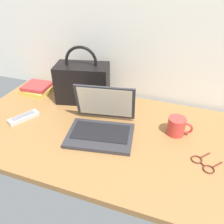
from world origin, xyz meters
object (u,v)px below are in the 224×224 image
laptop (102,124)px  coffee_mug (177,126)px  handbag (83,82)px  eyeglasses (203,164)px  remote_control_far (24,117)px  book_stack (37,88)px

laptop → coffee_mug: 0.36m
coffee_mug → handbag: handbag is taller
eyeglasses → handbag: handbag is taller
coffee_mug → remote_control_far: 0.79m
eyeglasses → book_stack: bearing=162.7°
laptop → coffee_mug: size_ratio=2.87×
coffee_mug → handbag: bearing=165.0°
eyeglasses → book_stack: 1.07m
eyeglasses → handbag: size_ratio=0.42×
eyeglasses → coffee_mug: bearing=127.5°
laptop → handbag: bearing=130.8°
laptop → remote_control_far: laptop is taller
eyeglasses → handbag: 0.78m
coffee_mug → book_stack: 0.90m
coffee_mug → book_stack: bearing=170.8°
laptop → eyeglasses: size_ratio=2.53×
remote_control_far → book_stack: (-0.11, 0.29, 0.01)m
handbag → book_stack: handbag is taller
coffee_mug → handbag: (-0.57, 0.15, 0.07)m
remote_control_far → handbag: bearing=55.0°
coffee_mug → remote_control_far: coffee_mug is taller
handbag → remote_control_far: bearing=-125.0°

